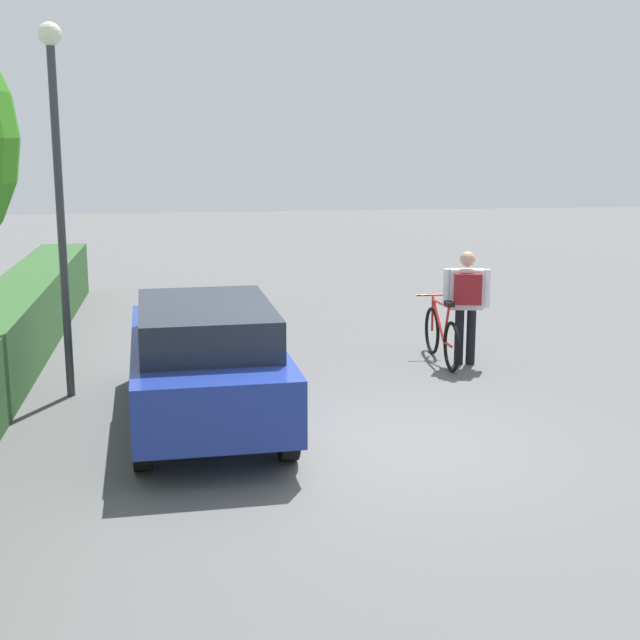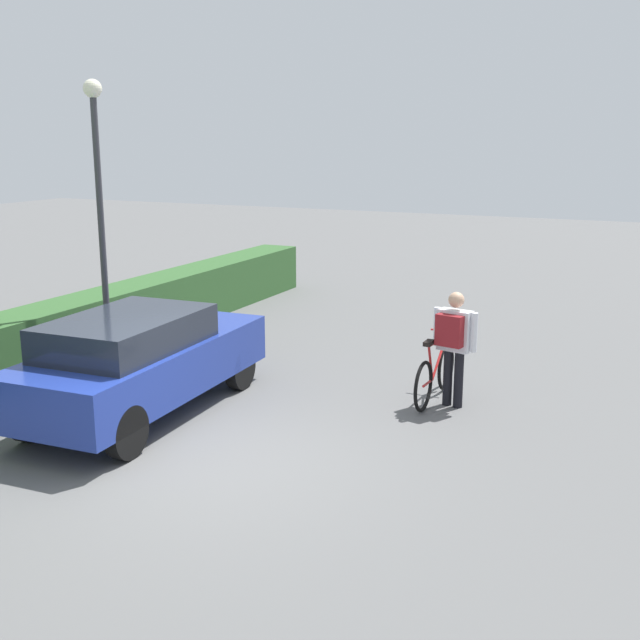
# 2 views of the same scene
# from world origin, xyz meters

# --- Properties ---
(ground_plane) EXTENTS (60.00, 60.00, 0.00)m
(ground_plane) POSITION_xyz_m (0.00, 0.00, 0.00)
(ground_plane) COLOR #585858
(parked_car_near) EXTENTS (4.20, 1.80, 1.43)m
(parked_car_near) POSITION_xyz_m (1.00, 1.67, 0.77)
(parked_car_near) COLOR navy
(parked_car_near) RESTS_ON ground
(bicycle) EXTENTS (1.76, 0.50, 0.96)m
(bicycle) POSITION_xyz_m (3.25, -1.77, 0.39)
(bicycle) COLOR black
(bicycle) RESTS_ON ground
(person_rider) EXTENTS (0.42, 0.65, 1.63)m
(person_rider) POSITION_xyz_m (3.07, -2.06, 0.99)
(person_rider) COLOR black
(person_rider) RESTS_ON ground
(street_lamp) EXTENTS (0.28, 0.28, 4.52)m
(street_lamp) POSITION_xyz_m (2.35, 3.34, 2.90)
(street_lamp) COLOR #38383D
(street_lamp) RESTS_ON ground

